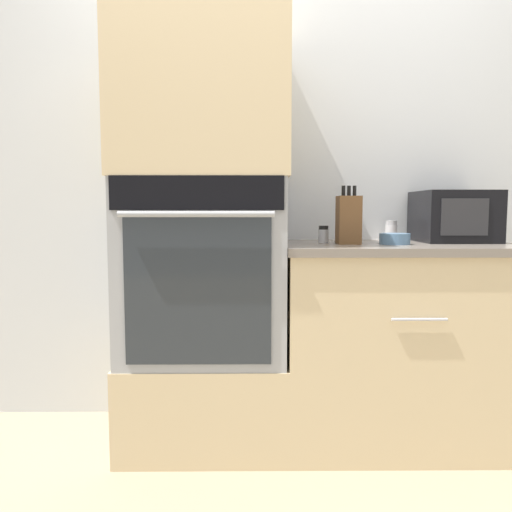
% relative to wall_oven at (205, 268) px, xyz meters
% --- Properties ---
extents(ground_plane, '(12.00, 12.00, 0.00)m').
position_rel_wall_oven_xyz_m(ground_plane, '(0.36, -0.30, -0.80)').
color(ground_plane, gray).
extents(wall_back, '(8.00, 0.05, 2.50)m').
position_rel_wall_oven_xyz_m(wall_back, '(0.36, 0.33, 0.45)').
color(wall_back, silver).
rests_on(wall_back, ground_plane).
extents(oven_cabinet_base, '(0.73, 0.60, 0.41)m').
position_rel_wall_oven_xyz_m(oven_cabinet_base, '(0.00, 0.00, -0.59)').
color(oven_cabinet_base, beige).
rests_on(oven_cabinet_base, ground_plane).
extents(wall_oven, '(0.70, 0.64, 0.78)m').
position_rel_wall_oven_xyz_m(wall_oven, '(0.00, 0.00, 0.00)').
color(wall_oven, '#9EA0A5').
rests_on(wall_oven, oven_cabinet_base).
extents(oven_cabinet_upper, '(0.73, 0.60, 0.65)m').
position_rel_wall_oven_xyz_m(oven_cabinet_upper, '(0.00, 0.00, 0.72)').
color(oven_cabinet_upper, beige).
rests_on(oven_cabinet_upper, wall_oven).
extents(counter_unit, '(1.03, 0.63, 0.91)m').
position_rel_wall_oven_xyz_m(counter_unit, '(0.87, 0.00, -0.34)').
color(counter_unit, beige).
rests_on(counter_unit, ground_plane).
extents(microwave, '(0.33, 0.34, 0.24)m').
position_rel_wall_oven_xyz_m(microwave, '(1.16, 0.11, 0.23)').
color(microwave, black).
rests_on(microwave, counter_unit).
extents(knife_block, '(0.10, 0.11, 0.26)m').
position_rel_wall_oven_xyz_m(knife_block, '(0.64, -0.02, 0.22)').
color(knife_block, brown).
rests_on(knife_block, counter_unit).
extents(bowl, '(0.13, 0.13, 0.05)m').
position_rel_wall_oven_xyz_m(bowl, '(0.84, -0.05, 0.13)').
color(bowl, '#517599').
rests_on(bowl, counter_unit).
extents(condiment_jar_near, '(0.06, 0.06, 0.10)m').
position_rel_wall_oven_xyz_m(condiment_jar_near, '(0.90, 0.24, 0.16)').
color(condiment_jar_near, silver).
rests_on(condiment_jar_near, counter_unit).
extents(condiment_jar_mid, '(0.05, 0.05, 0.08)m').
position_rel_wall_oven_xyz_m(condiment_jar_mid, '(0.54, 0.04, 0.15)').
color(condiment_jar_mid, silver).
rests_on(condiment_jar_mid, counter_unit).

